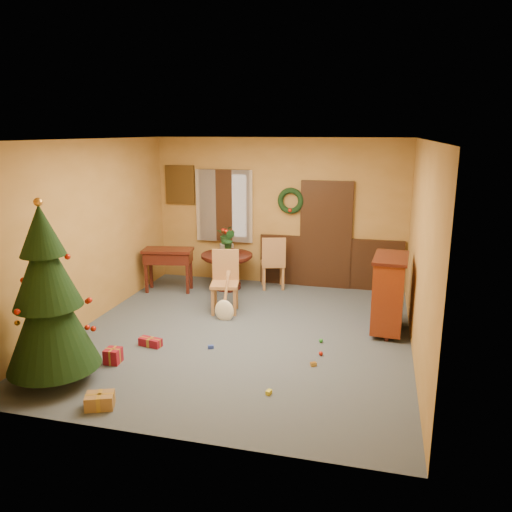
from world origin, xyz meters
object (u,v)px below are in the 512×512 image
(chair_near, at_px, (225,279))
(dining_table, at_px, (227,264))
(christmas_tree, at_px, (48,298))
(sideboard, at_px, (389,292))
(writing_desk, at_px, (168,259))

(chair_near, bearing_deg, dining_table, 105.92)
(chair_near, xyz_separation_m, christmas_tree, (-1.28, -2.91, 0.52))
(chair_near, relative_size, sideboard, 0.88)
(christmas_tree, relative_size, sideboard, 1.91)
(dining_table, height_order, writing_desk, writing_desk)
(christmas_tree, height_order, sideboard, christmas_tree)
(dining_table, distance_m, christmas_tree, 4.27)
(chair_near, bearing_deg, sideboard, -6.08)
(dining_table, bearing_deg, sideboard, -26.25)
(chair_near, distance_m, writing_desk, 1.59)
(dining_table, bearing_deg, christmas_tree, -102.73)
(christmas_tree, distance_m, writing_desk, 3.72)
(dining_table, height_order, christmas_tree, christmas_tree)
(christmas_tree, bearing_deg, chair_near, 66.30)
(chair_near, height_order, sideboard, sideboard)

